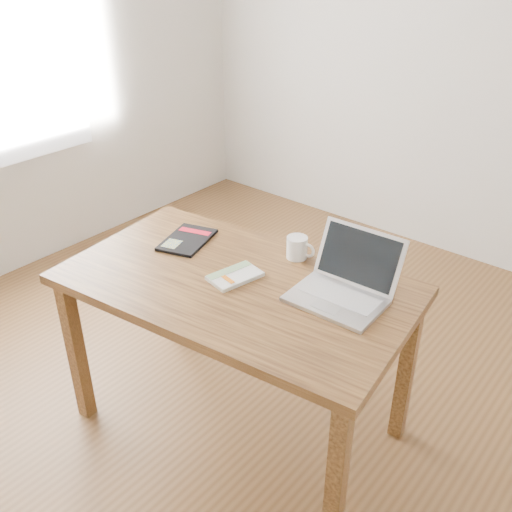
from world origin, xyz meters
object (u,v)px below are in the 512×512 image
Objects in this scene: black_guidebook at (187,240)px; laptop at (344,284)px; coffee_mug at (298,247)px; desk at (236,300)px; white_guidebook at (235,276)px.

black_guidebook is 0.86× the size of laptop.
desk is at bearing -112.60° from coffee_mug.
coffee_mug is at bearing 68.68° from desk.
laptop is 0.32m from coffee_mug.
laptop is at bearing 18.39° from desk.
desk is at bearing -33.44° from black_guidebook.
black_guidebook is 2.41× the size of coffee_mug.
laptop is at bearing 35.22° from white_guidebook.
black_guidebook is (-0.38, 0.11, 0.10)m from desk.
desk is 0.43m from laptop.
coffee_mug is (0.09, 0.28, 0.04)m from white_guidebook.
white_guidebook is (-0.02, 0.01, 0.10)m from desk.
white_guidebook is at bearing -115.97° from coffee_mug.
coffee_mug reaches higher than white_guidebook.
desk is 4.13× the size of laptop.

